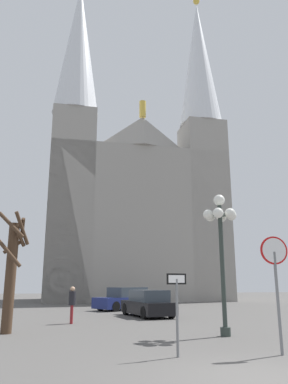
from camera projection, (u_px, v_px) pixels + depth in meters
The scene contains 9 objects.
ground_plane at pixel (262, 380), 7.20m from camera, with size 120.00×120.00×0.00m, color #514F4C.
cathedral at pixel (136, 195), 41.03m from camera, with size 18.89×11.82×36.13m.
stop_sign at pixel (275, 270), 10.13m from camera, with size 0.77×0.10×3.08m.
one_way_arrow_sign at pixel (177, 303), 9.66m from camera, with size 0.56×0.14×2.06m.
street_lamp at pixel (221, 231), 13.86m from camera, with size 1.31×1.19×5.08m.
bare_tree at pixel (11, 270), 14.14m from camera, with size 1.27×1.12×4.49m.
parked_car_near_black at pixel (148, 304), 20.61m from camera, with size 2.51×4.42×1.42m.
parked_car_far_navy at pixel (126, 299), 25.64m from camera, with size 4.64×3.87×1.50m.
pedestrian_walking at pixel (72, 301), 17.18m from camera, with size 0.32×0.32×1.65m.
Camera 1 is at (-3.72, -7.28, 1.84)m, focal length 34.83 mm.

